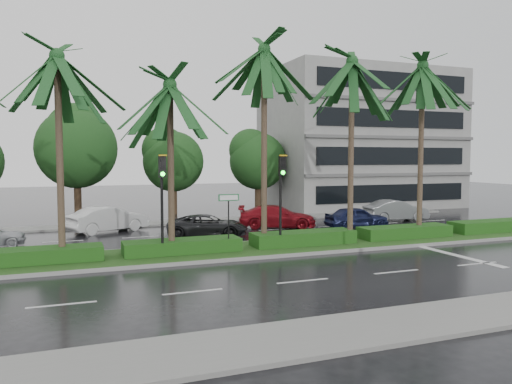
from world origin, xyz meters
name	(u,v)px	position (x,y,z in m)	size (l,w,h in m)	color
ground	(253,255)	(0.00, 0.00, 0.00)	(120.00, 120.00, 0.00)	black
near_sidewalk	(392,325)	(0.00, -10.20, 0.06)	(40.00, 2.40, 0.12)	slate
far_sidewalk	(191,222)	(0.00, 12.00, 0.06)	(40.00, 2.00, 0.12)	slate
median	(246,250)	(0.00, 1.00, 0.08)	(36.00, 4.00, 0.15)	gray
hedge	(246,242)	(0.00, 1.00, 0.45)	(35.20, 1.40, 0.60)	#174313
lane_markings	(318,252)	(3.04, -0.43, 0.01)	(34.00, 13.06, 0.01)	silver
palm_row	(219,76)	(-1.24, 1.02, 8.01)	(26.30, 4.20, 10.09)	#3E2E23
signal_median_left	(162,190)	(-4.00, 0.30, 3.00)	(0.34, 0.42, 4.36)	black
signal_median_right	(281,188)	(1.50, 0.30, 3.00)	(0.34, 0.42, 4.36)	black
street_sign	(229,208)	(-1.00, 0.48, 2.12)	(0.95, 0.09, 2.60)	black
bg_trees	(158,154)	(-1.16, 17.59, 4.66)	(32.66, 5.75, 8.31)	#372919
building	(360,139)	(17.00, 18.00, 6.00)	(16.00, 10.00, 12.00)	gray
car_white	(108,219)	(-5.50, 9.65, 0.76)	(4.59, 1.60, 1.51)	silver
car_darkgrey	(208,226)	(-0.50, 5.84, 0.62)	(4.44, 2.05, 1.23)	black
car_red	(277,217)	(4.50, 7.71, 0.70)	(4.81, 1.95, 1.40)	maroon
car_blue	(357,217)	(9.00, 5.72, 0.67)	(3.94, 1.59, 1.34)	#151B41
car_grey	(396,210)	(13.50, 7.83, 0.73)	(4.40, 1.53, 1.45)	slate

